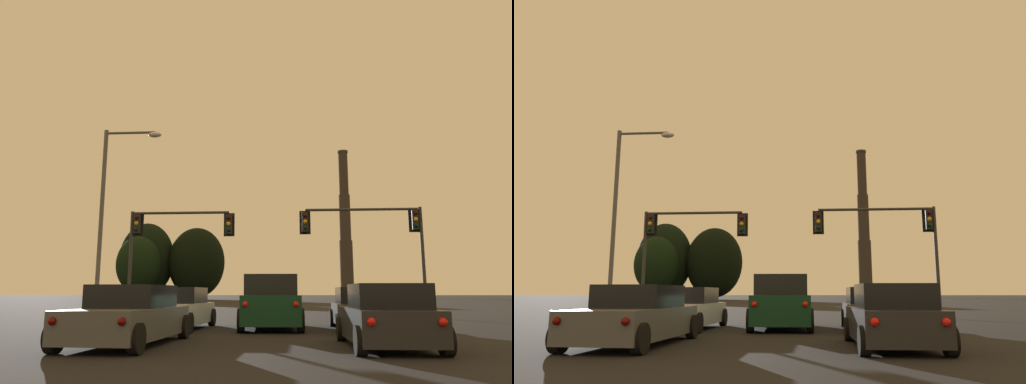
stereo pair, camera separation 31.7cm
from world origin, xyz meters
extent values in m
cube|color=silver|center=(-3.02, 15.37, 0.53)|extent=(1.98, 4.67, 0.70)
cube|color=black|center=(-3.01, 15.60, 1.15)|extent=(1.71, 2.26, 0.55)
cylinder|color=black|center=(-3.83, 17.30, 0.32)|extent=(0.25, 0.65, 0.64)
cylinder|color=black|center=(-2.07, 17.23, 0.32)|extent=(0.25, 0.65, 0.64)
cylinder|color=black|center=(-3.98, 13.50, 0.32)|extent=(0.25, 0.65, 0.64)
cylinder|color=black|center=(-2.22, 13.43, 0.32)|extent=(0.25, 0.65, 0.64)
sphere|color=red|center=(-3.84, 13.08, 0.68)|extent=(0.17, 0.17, 0.17)
sphere|color=red|center=(-2.40, 13.02, 0.68)|extent=(0.17, 0.17, 0.17)
cube|color=#4C4F54|center=(-2.98, 9.91, 0.53)|extent=(2.02, 4.68, 0.70)
cube|color=black|center=(-2.96, 10.14, 1.15)|extent=(1.72, 2.28, 0.55)
cylinder|color=black|center=(-3.76, 11.85, 0.32)|extent=(0.25, 0.65, 0.64)
cylinder|color=black|center=(-2.00, 11.77, 0.32)|extent=(0.25, 0.65, 0.64)
cylinder|color=black|center=(-3.95, 8.06, 0.32)|extent=(0.25, 0.65, 0.64)
cylinder|color=black|center=(-2.19, 7.97, 0.32)|extent=(0.25, 0.65, 0.64)
sphere|color=#500705|center=(-3.81, 7.63, 0.68)|extent=(0.17, 0.17, 0.17)
sphere|color=#500705|center=(-2.37, 7.56, 0.68)|extent=(0.17, 0.17, 0.17)
cube|color=#0F3823|center=(0.25, 15.76, 0.68)|extent=(2.09, 4.87, 0.95)
cube|color=black|center=(0.25, 15.88, 1.51)|extent=(1.88, 2.86, 0.70)
cylinder|color=black|center=(-0.76, 17.65, 0.38)|extent=(0.25, 0.77, 0.76)
cylinder|color=black|center=(1.12, 17.72, 0.38)|extent=(0.25, 0.77, 0.76)
cylinder|color=black|center=(-0.62, 13.80, 0.38)|extent=(0.25, 0.77, 0.76)
cylinder|color=black|center=(1.26, 13.87, 0.38)|extent=(0.25, 0.77, 0.76)
sphere|color=red|center=(-0.44, 13.31, 0.89)|extent=(0.17, 0.17, 0.17)
sphere|color=red|center=(1.12, 13.37, 0.89)|extent=(0.17, 0.17, 0.17)
cube|color=#232328|center=(3.14, 9.75, 0.53)|extent=(1.79, 4.03, 0.72)
cube|color=black|center=(3.14, 9.35, 1.16)|extent=(1.60, 1.93, 0.55)
cylinder|color=black|center=(2.27, 11.36, 0.30)|extent=(0.23, 0.60, 0.60)
cylinder|color=black|center=(3.95, 11.39, 0.30)|extent=(0.23, 0.60, 0.60)
cylinder|color=black|center=(2.33, 8.11, 0.30)|extent=(0.23, 0.60, 0.60)
cylinder|color=black|center=(4.01, 8.14, 0.30)|extent=(0.23, 0.60, 0.60)
sphere|color=red|center=(2.50, 7.72, 0.68)|extent=(0.17, 0.17, 0.17)
sphere|color=red|center=(3.86, 7.74, 0.68)|extent=(0.17, 0.17, 0.17)
cube|color=#232328|center=(3.39, 15.18, 0.53)|extent=(1.83, 4.61, 0.70)
cube|color=black|center=(3.40, 15.41, 1.15)|extent=(1.64, 2.21, 0.55)
cylinder|color=black|center=(2.53, 17.09, 0.32)|extent=(0.22, 0.64, 0.64)
cylinder|color=black|center=(4.29, 17.08, 0.32)|extent=(0.22, 0.64, 0.64)
cylinder|color=black|center=(2.50, 13.29, 0.32)|extent=(0.22, 0.64, 0.64)
cylinder|color=black|center=(4.26, 13.28, 0.32)|extent=(0.22, 0.64, 0.64)
sphere|color=#500705|center=(2.66, 12.87, 0.68)|extent=(0.17, 0.17, 0.17)
sphere|color=#500705|center=(4.10, 12.86, 0.68)|extent=(0.17, 0.17, 0.17)
cylinder|color=#2D2D30|center=(7.74, 23.78, 2.81)|extent=(0.18, 0.18, 5.63)
cylinder|color=black|center=(7.74, 23.78, 0.05)|extent=(0.40, 0.40, 0.10)
cube|color=black|center=(7.45, 23.78, 4.96)|extent=(0.34, 0.34, 1.04)
cube|color=black|center=(7.45, 23.96, 4.96)|extent=(0.58, 0.03, 1.25)
sphere|color=#320504|center=(7.45, 23.59, 5.28)|extent=(0.22, 0.22, 0.22)
sphere|color=#F2AD14|center=(7.45, 23.59, 4.96)|extent=(0.22, 0.22, 0.22)
sphere|color=black|center=(7.45, 23.59, 4.63)|extent=(0.22, 0.22, 0.22)
cylinder|color=#2D2D30|center=(4.76, 23.78, 5.53)|extent=(5.97, 0.14, 0.14)
sphere|color=#2D2D30|center=(7.74, 23.78, 5.53)|extent=(0.18, 0.18, 0.18)
cube|color=black|center=(1.78, 23.78, 4.89)|extent=(0.34, 0.34, 1.04)
cube|color=black|center=(1.78, 23.96, 4.89)|extent=(0.58, 0.03, 1.25)
sphere|color=#320504|center=(1.78, 23.59, 5.21)|extent=(0.22, 0.22, 0.22)
sphere|color=#F2AD14|center=(1.78, 23.59, 4.89)|extent=(0.22, 0.22, 0.22)
sphere|color=black|center=(1.78, 23.59, 4.56)|extent=(0.22, 0.22, 0.22)
cylinder|color=#2D2D30|center=(-7.52, 23.84, 2.78)|extent=(0.18, 0.18, 5.56)
cylinder|color=black|center=(-7.52, 23.84, 0.05)|extent=(0.40, 0.40, 0.10)
cube|color=black|center=(-7.23, 23.84, 4.89)|extent=(0.34, 0.34, 1.04)
cube|color=black|center=(-7.23, 24.02, 4.89)|extent=(0.58, 0.03, 1.25)
sphere|color=#320504|center=(-7.23, 23.65, 5.21)|extent=(0.22, 0.22, 0.22)
sphere|color=#F2AD14|center=(-7.23, 23.65, 4.89)|extent=(0.22, 0.22, 0.22)
sphere|color=black|center=(-7.23, 23.65, 4.57)|extent=(0.22, 0.22, 0.22)
cylinder|color=#2D2D30|center=(-4.89, 23.84, 5.46)|extent=(5.25, 0.14, 0.14)
sphere|color=#2D2D30|center=(-7.52, 23.84, 5.46)|extent=(0.18, 0.18, 0.18)
cube|color=black|center=(-2.27, 23.84, 4.82)|extent=(0.34, 0.34, 1.04)
cube|color=black|center=(-2.27, 24.02, 4.82)|extent=(0.58, 0.03, 1.25)
sphere|color=#320504|center=(-2.27, 23.65, 5.14)|extent=(0.22, 0.22, 0.22)
sphere|color=#F2AD14|center=(-2.27, 23.65, 4.82)|extent=(0.22, 0.22, 0.22)
sphere|color=black|center=(-2.27, 23.65, 4.50)|extent=(0.22, 0.22, 0.22)
cylinder|color=#56565B|center=(-7.89, 20.36, 4.51)|extent=(0.20, 0.20, 9.01)
cylinder|color=#56565B|center=(-6.69, 20.36, 8.86)|extent=(2.41, 0.12, 0.12)
sphere|color=#56565B|center=(-7.89, 20.36, 8.86)|extent=(0.20, 0.20, 0.20)
ellipsoid|color=silver|center=(-5.48, 20.36, 8.74)|extent=(0.64, 0.36, 0.26)
cylinder|color=#2B2722|center=(18.81, 157.27, 1.41)|extent=(6.64, 6.64, 2.82)
cylinder|color=#332D28|center=(18.81, 157.27, 10.20)|extent=(4.15, 4.15, 14.74)
cylinder|color=#332D28|center=(18.81, 157.27, 24.94)|extent=(3.57, 3.57, 14.74)
cylinder|color=#332D28|center=(18.81, 157.27, 39.69)|extent=(2.99, 2.99, 14.74)
cylinder|color=#38322C|center=(18.81, 157.27, 46.71)|extent=(3.35, 3.35, 0.70)
cylinder|color=black|center=(-26.82, 93.69, 1.18)|extent=(1.06, 1.06, 2.37)
ellipsoid|color=black|center=(-26.82, 93.69, 7.65)|extent=(10.62, 9.56, 14.09)
cylinder|color=black|center=(-27.24, 89.88, 1.29)|extent=(0.84, 0.84, 2.59)
ellipsoid|color=black|center=(-27.24, 89.88, 6.49)|extent=(8.37, 7.54, 10.41)
cylinder|color=black|center=(-17.04, 93.83, 1.01)|extent=(1.09, 1.09, 2.01)
ellipsoid|color=black|center=(-17.04, 93.83, 7.03)|extent=(10.91, 9.82, 13.38)
camera|label=1|loc=(0.94, -2.32, 1.23)|focal=35.00mm
camera|label=2|loc=(1.25, -2.30, 1.23)|focal=35.00mm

